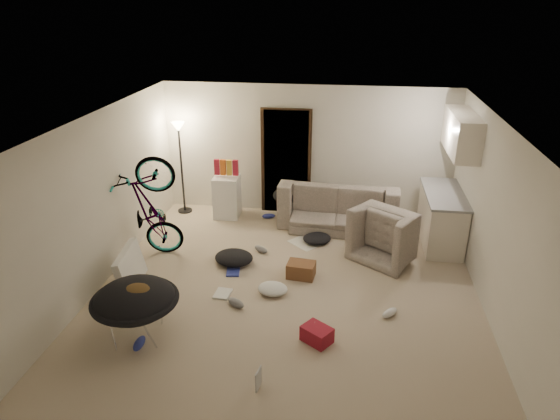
# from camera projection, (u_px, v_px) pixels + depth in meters

# --- Properties ---
(floor) EXTENTS (5.50, 6.00, 0.02)m
(floor) POSITION_uv_depth(u_px,v_px,m) (286.00, 293.00, 7.28)
(floor) COLOR #BFAC93
(floor) RESTS_ON ground
(ceiling) EXTENTS (5.50, 6.00, 0.02)m
(ceiling) POSITION_uv_depth(u_px,v_px,m) (287.00, 123.00, 6.27)
(ceiling) COLOR white
(ceiling) RESTS_ON wall_back
(wall_back) EXTENTS (5.50, 0.02, 2.50)m
(wall_back) POSITION_uv_depth(u_px,v_px,m) (307.00, 151.00, 9.51)
(wall_back) COLOR silver
(wall_back) RESTS_ON floor
(wall_front) EXTENTS (5.50, 0.02, 2.50)m
(wall_front) POSITION_uv_depth(u_px,v_px,m) (239.00, 363.00, 4.04)
(wall_front) COLOR silver
(wall_front) RESTS_ON floor
(wall_left) EXTENTS (0.02, 6.00, 2.50)m
(wall_left) POSITION_uv_depth(u_px,v_px,m) (96.00, 203.00, 7.14)
(wall_left) COLOR silver
(wall_left) RESTS_ON floor
(wall_right) EXTENTS (0.02, 6.00, 2.50)m
(wall_right) POSITION_uv_depth(u_px,v_px,m) (499.00, 226.00, 6.41)
(wall_right) COLOR silver
(wall_right) RESTS_ON floor
(doorway) EXTENTS (0.85, 0.10, 2.04)m
(doorway) POSITION_uv_depth(u_px,v_px,m) (286.00, 162.00, 9.62)
(doorway) COLOR black
(doorway) RESTS_ON floor
(door_trim) EXTENTS (0.97, 0.04, 2.10)m
(door_trim) POSITION_uv_depth(u_px,v_px,m) (286.00, 163.00, 9.59)
(door_trim) COLOR #301E10
(door_trim) RESTS_ON floor
(floor_lamp) EXTENTS (0.28, 0.28, 1.81)m
(floor_lamp) POSITION_uv_depth(u_px,v_px,m) (180.00, 148.00, 9.47)
(floor_lamp) COLOR black
(floor_lamp) RESTS_ON floor
(kitchen_counter) EXTENTS (0.60, 1.50, 0.88)m
(kitchen_counter) POSITION_uv_depth(u_px,v_px,m) (441.00, 219.00, 8.60)
(kitchen_counter) COLOR silver
(kitchen_counter) RESTS_ON floor
(counter_top) EXTENTS (0.64, 1.54, 0.04)m
(counter_top) POSITION_uv_depth(u_px,v_px,m) (445.00, 194.00, 8.41)
(counter_top) COLOR gray
(counter_top) RESTS_ON kitchen_counter
(kitchen_uppers) EXTENTS (0.38, 1.40, 0.65)m
(kitchen_uppers) POSITION_uv_depth(u_px,v_px,m) (462.00, 133.00, 7.98)
(kitchen_uppers) COLOR silver
(kitchen_uppers) RESTS_ON wall_right
(sofa) EXTENTS (2.21, 0.97, 0.63)m
(sofa) POSITION_uv_depth(u_px,v_px,m) (338.00, 209.00, 9.29)
(sofa) COLOR #3C443D
(sofa) RESTS_ON floor
(armchair) EXTENTS (1.32, 1.29, 0.65)m
(armchair) POSITION_uv_depth(u_px,v_px,m) (393.00, 237.00, 8.21)
(armchair) COLOR #3C443D
(armchair) RESTS_ON floor
(bicycle) EXTENTS (1.91, 1.06, 1.04)m
(bicycle) POSITION_uv_depth(u_px,v_px,m) (153.00, 230.00, 8.09)
(bicycle) COLOR black
(bicycle) RESTS_ON floor
(book_asset) EXTENTS (0.27, 0.22, 0.02)m
(book_asset) POSITION_uv_depth(u_px,v_px,m) (256.00, 392.00, 5.43)
(book_asset) COLOR maroon
(book_asset) RESTS_ON floor
(mini_fridge) EXTENTS (0.49, 0.49, 0.81)m
(mini_fridge) POSITION_uv_depth(u_px,v_px,m) (227.00, 197.00, 9.62)
(mini_fridge) COLOR white
(mini_fridge) RESTS_ON floor
(snack_box_0) EXTENTS (0.11, 0.09, 0.30)m
(snack_box_0) POSITION_uv_depth(u_px,v_px,m) (217.00, 167.00, 9.41)
(snack_box_0) COLOR maroon
(snack_box_0) RESTS_ON mini_fridge
(snack_box_1) EXTENTS (0.11, 0.08, 0.30)m
(snack_box_1) POSITION_uv_depth(u_px,v_px,m) (223.00, 167.00, 9.39)
(snack_box_1) COLOR #D45B1A
(snack_box_1) RESTS_ON mini_fridge
(snack_box_2) EXTENTS (0.11, 0.09, 0.30)m
(snack_box_2) POSITION_uv_depth(u_px,v_px,m) (229.00, 168.00, 9.38)
(snack_box_2) COLOR gold
(snack_box_2) RESTS_ON mini_fridge
(snack_box_3) EXTENTS (0.10, 0.07, 0.30)m
(snack_box_3) POSITION_uv_depth(u_px,v_px,m) (236.00, 168.00, 9.36)
(snack_box_3) COLOR maroon
(snack_box_3) RESTS_ON mini_fridge
(saucer_chair) EXTENTS (1.08, 1.08, 0.76)m
(saucer_chair) POSITION_uv_depth(u_px,v_px,m) (136.00, 307.00, 6.15)
(saucer_chair) COLOR silver
(saucer_chair) RESTS_ON floor
(hoodie) EXTENTS (0.52, 0.44, 0.22)m
(hoodie) POSITION_uv_depth(u_px,v_px,m) (137.00, 294.00, 6.03)
(hoodie) COLOR #4C351A
(hoodie) RESTS_ON saucer_chair
(sofa_drape) EXTENTS (0.57, 0.47, 0.28)m
(sofa_drape) POSITION_uv_depth(u_px,v_px,m) (288.00, 195.00, 9.32)
(sofa_drape) COLOR black
(sofa_drape) RESTS_ON sofa
(tv_box) EXTENTS (0.33, 0.90, 0.59)m
(tv_box) POSITION_uv_depth(u_px,v_px,m) (130.00, 268.00, 7.33)
(tv_box) COLOR silver
(tv_box) RESTS_ON floor
(drink_case_a) EXTENTS (0.45, 0.34, 0.24)m
(drink_case_a) POSITION_uv_depth(u_px,v_px,m) (301.00, 270.00, 7.63)
(drink_case_a) COLOR brown
(drink_case_a) RESTS_ON floor
(drink_case_b) EXTENTS (0.44, 0.42, 0.21)m
(drink_case_b) POSITION_uv_depth(u_px,v_px,m) (317.00, 334.00, 6.21)
(drink_case_b) COLOR maroon
(drink_case_b) RESTS_ON floor
(juicer) EXTENTS (0.15, 0.15, 0.21)m
(juicer) POSITION_uv_depth(u_px,v_px,m) (315.00, 330.00, 6.32)
(juicer) COLOR white
(juicer) RESTS_ON floor
(newspaper) EXTENTS (0.64, 0.63, 0.01)m
(newspaper) POSITION_uv_depth(u_px,v_px,m) (305.00, 243.00, 8.71)
(newspaper) COLOR silver
(newspaper) RESTS_ON floor
(book_blue) EXTENTS (0.24, 0.30, 0.03)m
(book_blue) POSITION_uv_depth(u_px,v_px,m) (233.00, 272.00, 7.78)
(book_blue) COLOR navy
(book_blue) RESTS_ON floor
(book_white) EXTENTS (0.24, 0.30, 0.03)m
(book_white) POSITION_uv_depth(u_px,v_px,m) (223.00, 294.00, 7.22)
(book_white) COLOR silver
(book_white) RESTS_ON floor
(shoe_0) EXTENTS (0.28, 0.18, 0.10)m
(shoe_0) POSITION_uv_depth(u_px,v_px,m) (269.00, 216.00, 9.66)
(shoe_0) COLOR navy
(shoe_0) RESTS_ON floor
(shoe_1) EXTENTS (0.30, 0.25, 0.10)m
(shoe_1) POSITION_uv_depth(u_px,v_px,m) (261.00, 249.00, 8.39)
(shoe_1) COLOR slate
(shoe_1) RESTS_ON floor
(shoe_2) EXTENTS (0.12, 0.28, 0.10)m
(shoe_2) POSITION_uv_depth(u_px,v_px,m) (139.00, 343.00, 6.13)
(shoe_2) COLOR navy
(shoe_2) RESTS_ON floor
(shoe_3) EXTENTS (0.32, 0.26, 0.11)m
(shoe_3) POSITION_uv_depth(u_px,v_px,m) (236.00, 303.00, 6.93)
(shoe_3) COLOR slate
(shoe_3) RESTS_ON floor
(shoe_4) EXTENTS (0.27, 0.29, 0.10)m
(shoe_4) POSITION_uv_depth(u_px,v_px,m) (390.00, 313.00, 6.72)
(shoe_4) COLOR white
(shoe_4) RESTS_ON floor
(clothes_lump_a) EXTENTS (0.71, 0.64, 0.20)m
(clothes_lump_a) POSITION_uv_depth(u_px,v_px,m) (234.00, 258.00, 8.02)
(clothes_lump_a) COLOR black
(clothes_lump_a) RESTS_ON floor
(clothes_lump_b) EXTENTS (0.60, 0.56, 0.15)m
(clothes_lump_b) POSITION_uv_depth(u_px,v_px,m) (317.00, 238.00, 8.71)
(clothes_lump_b) COLOR black
(clothes_lump_b) RESTS_ON floor
(clothes_lump_c) EXTENTS (0.50, 0.45, 0.14)m
(clothes_lump_c) POSITION_uv_depth(u_px,v_px,m) (273.00, 289.00, 7.24)
(clothes_lump_c) COLOR silver
(clothes_lump_c) RESTS_ON floor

